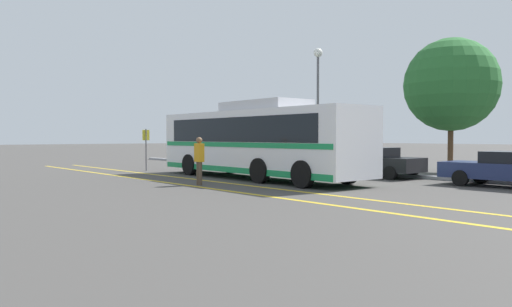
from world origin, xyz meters
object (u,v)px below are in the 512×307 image
object	(u,v)px
transit_bus	(256,140)
tree_0	(451,85)
pedestrian_0	(199,157)
parked_car_1	(273,156)
parked_car_2	(376,162)
street_lamp	(318,83)
parked_car_3	(512,169)
parked_car_0	(215,154)
bus_stop_sign	(146,144)

from	to	relation	value
transit_bus	tree_0	size ratio (longest dim) A/B	1.73
pedestrian_0	tree_0	xyz separation A→B (m)	(2.71, 13.78, 3.47)
parked_car_1	parked_car_2	distance (m)	6.56
street_lamp	parked_car_3	bearing A→B (deg)	-10.86
transit_bus	tree_0	distance (m)	11.23
tree_0	parked_car_3	bearing A→B (deg)	-46.57
pedestrian_0	transit_bus	bearing A→B (deg)	-73.32
tree_0	street_lamp	bearing A→B (deg)	-148.94
parked_car_0	tree_0	bearing A→B (deg)	115.03
parked_car_2	pedestrian_0	size ratio (longest dim) A/B	2.28
bus_stop_sign	street_lamp	world-z (taller)	street_lamp
street_lamp	parked_car_1	bearing A→B (deg)	-116.03
transit_bus	parked_car_0	xyz separation A→B (m)	(-9.80, 4.79, -0.97)
parked_car_2	tree_0	world-z (taller)	tree_0
pedestrian_0	bus_stop_sign	distance (m)	8.75
transit_bus	bus_stop_sign	bearing A→B (deg)	100.85
parked_car_2	parked_car_3	size ratio (longest dim) A/B	0.86
transit_bus	parked_car_2	xyz separation A→B (m)	(2.84, 4.76, -1.00)
parked_car_1	tree_0	distance (m)	10.02
pedestrian_0	bus_stop_sign	world-z (taller)	bus_stop_sign
bus_stop_sign	parked_car_0	bearing A→B (deg)	20.81
parked_car_1	bus_stop_sign	size ratio (longest dim) A/B	2.11
transit_bus	parked_car_2	world-z (taller)	transit_bus
parked_car_3	tree_0	world-z (taller)	tree_0
parked_car_3	bus_stop_sign	distance (m)	17.62
pedestrian_0	street_lamp	distance (m)	11.35
transit_bus	bus_stop_sign	size ratio (longest dim) A/B	5.31
transit_bus	street_lamp	xyz separation A→B (m)	(-2.55, 6.71, 3.17)
tree_0	parked_car_0	bearing A→B (deg)	-157.34
parked_car_0	street_lamp	size ratio (longest dim) A/B	0.70
parked_car_0	parked_car_2	size ratio (longest dim) A/B	1.15
parked_car_2	street_lamp	size ratio (longest dim) A/B	0.61
transit_bus	tree_0	world-z (taller)	tree_0
transit_bus	parked_car_1	xyz separation A→B (m)	(-3.70, 4.34, -0.90)
street_lamp	tree_0	world-z (taller)	tree_0
parked_car_2	bus_stop_sign	xyz separation A→B (m)	(-10.56, -5.98, 0.73)
parked_car_0	bus_stop_sign	distance (m)	6.41
parked_car_2	parked_car_3	world-z (taller)	parked_car_2
transit_bus	pedestrian_0	world-z (taller)	transit_bus
parked_car_1	parked_car_3	world-z (taller)	parked_car_1
parked_car_1	bus_stop_sign	distance (m)	6.90
parked_car_0	transit_bus	bearing A→B (deg)	66.31
street_lamp	parked_car_0	bearing A→B (deg)	-165.16
parked_car_1	street_lamp	xyz separation A→B (m)	(1.16, 2.37, 4.07)
parked_car_1	tree_0	bearing A→B (deg)	-50.49
tree_0	bus_stop_sign	bearing A→B (deg)	-134.03
parked_car_1	tree_0	world-z (taller)	tree_0
tree_0	pedestrian_0	bearing A→B (deg)	-101.12
parked_car_0	street_lamp	xyz separation A→B (m)	(7.25, 1.92, 4.15)
bus_stop_sign	tree_0	bearing A→B (deg)	-42.21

